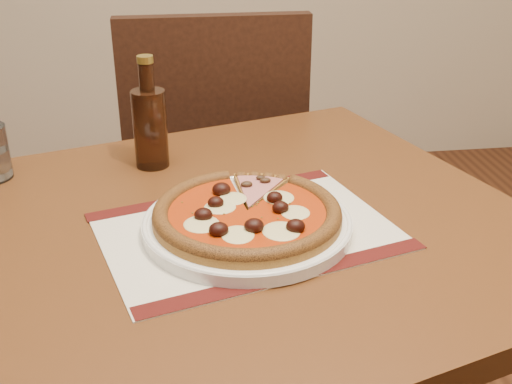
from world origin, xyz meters
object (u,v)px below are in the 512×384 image
chair_far (214,163)px  bottle (150,124)px  pizza (247,213)px  table (258,271)px  plate (247,225)px

chair_far → bottle: 0.58m
pizza → bottle: (-0.14, 0.27, 0.05)m
chair_far → pizza: (-0.00, -0.75, 0.24)m
table → plate: (-0.02, -0.05, 0.11)m
chair_far → pizza: size_ratio=3.46×
chair_far → pizza: bearing=89.6°
plate → chair_far: bearing=89.8°
table → chair_far: size_ratio=1.06×
pizza → chair_far: bearing=89.8°
table → bottle: bearing=126.6°
table → plate: 0.12m
chair_far → pizza: chair_far is taller
pizza → bottle: bottle is taller
pizza → bottle: bearing=117.5°
chair_far → table: bearing=91.4°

